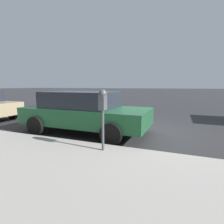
{
  "coord_description": "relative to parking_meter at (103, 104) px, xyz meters",
  "views": [
    {
      "loc": [
        -6.24,
        -1.34,
        1.64
      ],
      "look_at": [
        -2.6,
        0.08,
        1.06
      ],
      "focal_mm": 28.0,
      "sensor_mm": 36.0,
      "label": 1
    }
  ],
  "objects": [
    {
      "name": "car_green",
      "position": [
        1.7,
        1.47,
        -0.46
      ],
      "size": [
        2.19,
        4.44,
        1.44
      ],
      "rotation": [
        0.0,
        0.0,
        3.12
      ],
      "color": "#1E5B33",
      "rests_on": "ground_plane"
    },
    {
      "name": "parking_meter",
      "position": [
        0.0,
        0.0,
        0.0
      ],
      "size": [
        0.21,
        0.19,
        1.44
      ],
      "color": "#4C5156",
      "rests_on": "sidewalk"
    },
    {
      "name": "ground_plane",
      "position": [
        2.61,
        -0.3,
        -1.22
      ],
      "size": [
        220.0,
        220.0,
        0.0
      ],
      "primitive_type": "plane",
      "color": "#333335"
    }
  ]
}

